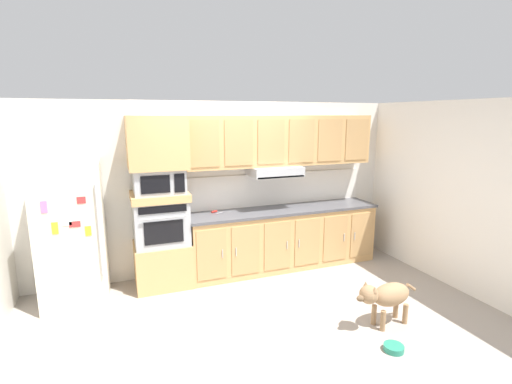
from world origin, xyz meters
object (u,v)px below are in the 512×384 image
at_px(screwdriver, 215,212).
at_px(dog_food_bowl, 394,348).
at_px(refrigerator, 72,233).
at_px(microwave, 159,181).
at_px(built_in_oven, 161,222).
at_px(dog, 386,296).

xyz_separation_m(screwdriver, dog_food_bowl, (1.16, -2.48, -0.90)).
relative_size(refrigerator, screwdriver, 10.68).
relative_size(refrigerator, microwave, 2.73).
distance_m(refrigerator, built_in_oven, 1.08).
xyz_separation_m(microwave, dog_food_bowl, (1.94, -2.35, -1.43)).
distance_m(refrigerator, microwave, 1.23).
xyz_separation_m(refrigerator, dog, (3.24, -1.87, -0.52)).
bearing_deg(microwave, screwdriver, 9.94).
bearing_deg(dog, built_in_oven, -46.58).
relative_size(built_in_oven, dog, 0.82).
relative_size(microwave, screwdriver, 3.91).
bearing_deg(refrigerator, built_in_oven, 3.59).
bearing_deg(built_in_oven, microwave, -0.77).
xyz_separation_m(built_in_oven, dog, (2.17, -1.93, -0.54)).
xyz_separation_m(microwave, screwdriver, (0.78, 0.14, -0.53)).
distance_m(built_in_oven, dog_food_bowl, 3.17).
xyz_separation_m(built_in_oven, screwdriver, (0.78, 0.14, 0.03)).
height_order(screwdriver, dog_food_bowl, screwdriver).
xyz_separation_m(microwave, dog, (2.17, -1.93, -1.10)).
bearing_deg(refrigerator, dog, -29.89).
bearing_deg(built_in_oven, screwdriver, 9.94).
distance_m(refrigerator, dog, 3.78).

